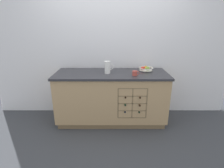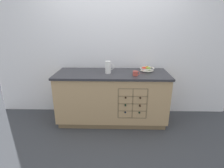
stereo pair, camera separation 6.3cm
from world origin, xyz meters
TOP-DOWN VIEW (x-y plane):
  - ground_plane at (0.00, 0.00)m, footprint 14.00×14.00m
  - back_wall at (0.00, 0.40)m, footprint 4.40×0.06m
  - kitchen_island at (0.00, -0.00)m, footprint 1.87×0.72m
  - fruit_bowl at (0.60, 0.14)m, footprint 0.25×0.25m
  - white_pitcher at (-0.06, -0.02)m, footprint 0.15×0.10m
  - ceramic_mug at (0.37, -0.15)m, footprint 0.11×0.08m

SIDE VIEW (x-z plane):
  - ground_plane at x=0.00m, z-range 0.00..0.00m
  - kitchen_island at x=0.00m, z-range 0.01..0.89m
  - ceramic_mug at x=0.37m, z-range 0.88..0.96m
  - fruit_bowl at x=0.60m, z-range 0.88..0.96m
  - white_pitcher at x=-0.06m, z-range 0.89..1.09m
  - back_wall at x=0.00m, z-range 0.00..2.55m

